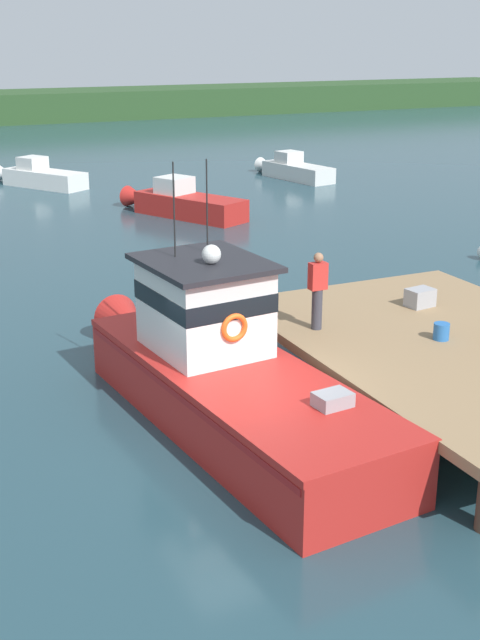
% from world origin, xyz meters
% --- Properties ---
extents(ground_plane, '(200.00, 200.00, 0.00)m').
position_xyz_m(ground_plane, '(0.00, 0.00, 0.00)').
color(ground_plane, '#23424C').
extents(dock, '(6.00, 9.00, 1.20)m').
position_xyz_m(dock, '(4.80, 0.00, 1.07)').
color(dock, '#4C3D2D').
rests_on(dock, ground).
extents(main_fishing_boat, '(3.33, 9.93, 4.80)m').
position_xyz_m(main_fishing_boat, '(0.14, 1.08, 1.01)').
color(main_fishing_boat, red).
rests_on(main_fishing_boat, ground).
extents(crate_stack_mid_dock, '(0.65, 0.52, 0.41)m').
position_xyz_m(crate_stack_mid_dock, '(5.52, 2.21, 1.41)').
color(crate_stack_mid_dock, '#9E9EA3').
rests_on(crate_stack_mid_dock, dock).
extents(bait_bucket, '(0.32, 0.32, 0.34)m').
position_xyz_m(bait_bucket, '(4.61, 0.26, 1.37)').
color(bait_bucket, '#2866B2').
rests_on(bait_bucket, dock).
extents(deckhand_by_the_boat, '(0.36, 0.22, 1.63)m').
position_xyz_m(deckhand_by_the_boat, '(2.66, 1.87, 2.06)').
color(deckhand_by_the_boat, '#383842').
rests_on(deckhand_by_the_boat, dock).
extents(moored_boat_far_left, '(3.78, 5.99, 1.55)m').
position_xyz_m(moored_boat_far_left, '(6.29, 19.13, 0.53)').
color(moored_boat_far_left, red).
rests_on(moored_boat_far_left, ground).
extents(moored_boat_outer_mooring, '(3.86, 5.25, 1.40)m').
position_xyz_m(moored_boat_outer_mooring, '(2.48, 28.55, 0.48)').
color(moored_boat_outer_mooring, white).
rests_on(moored_boat_outer_mooring, ground).
extents(moored_boat_off_the_point, '(2.14, 5.41, 1.35)m').
position_xyz_m(moored_boat_off_the_point, '(14.77, 25.41, 0.46)').
color(moored_boat_off_the_point, silver).
rests_on(moored_boat_off_the_point, ground).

